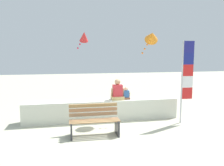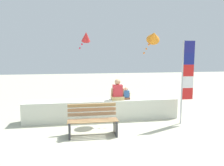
% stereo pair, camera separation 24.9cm
% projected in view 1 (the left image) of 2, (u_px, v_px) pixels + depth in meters
% --- Properties ---
extents(ground_plane, '(40.00, 40.00, 0.00)m').
position_uv_depth(ground_plane, '(109.00, 133.00, 6.81)').
color(ground_plane, '#B0AF97').
extents(seawall_ledge, '(5.44, 0.63, 0.72)m').
position_uv_depth(seawall_ledge, '(102.00, 110.00, 8.10)').
color(seawall_ledge, beige).
rests_on(seawall_ledge, ground).
extents(park_bench, '(1.45, 0.62, 0.88)m').
position_uv_depth(park_bench, '(94.00, 121.00, 6.57)').
color(park_bench, '#A47C50').
rests_on(park_bench, ground).
extents(person_adult, '(0.49, 0.36, 0.74)m').
position_uv_depth(person_adult, '(118.00, 92.00, 8.09)').
color(person_adult, tan).
rests_on(person_adult, seawall_ledge).
extents(person_child, '(0.29, 0.21, 0.44)m').
position_uv_depth(person_child, '(126.00, 94.00, 8.17)').
color(person_child, brown).
rests_on(person_child, seawall_ledge).
extents(flag_banner, '(0.42, 0.05, 2.78)m').
position_uv_depth(flag_banner, '(186.00, 75.00, 7.58)').
color(flag_banner, '#B7B7BC').
rests_on(flag_banner, ground).
extents(kite_red, '(0.56, 0.61, 0.89)m').
position_uv_depth(kite_red, '(84.00, 37.00, 10.63)').
color(kite_red, red).
extents(kite_orange, '(0.79, 0.81, 1.13)m').
position_uv_depth(kite_orange, '(152.00, 36.00, 9.84)').
color(kite_orange, orange).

